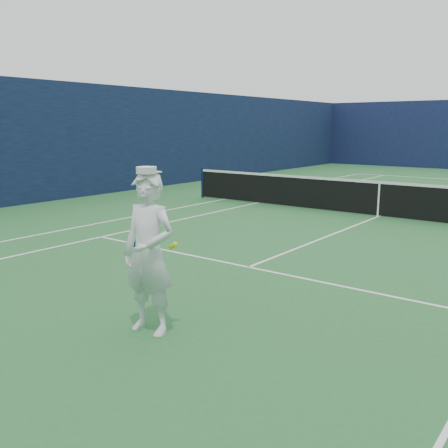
# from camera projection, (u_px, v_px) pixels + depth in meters

# --- Properties ---
(ground) EXTENTS (80.00, 80.00, 0.00)m
(ground) POSITION_uv_depth(u_px,v_px,m) (378.00, 217.00, 14.01)
(ground) COLOR #25612E
(ground) RESTS_ON ground
(court_markings) EXTENTS (11.03, 23.83, 0.01)m
(court_markings) POSITION_uv_depth(u_px,v_px,m) (378.00, 217.00, 14.01)
(court_markings) COLOR white
(court_markings) RESTS_ON ground
(windscreen_fence) EXTENTS (20.12, 36.12, 4.00)m
(windscreen_fence) POSITION_uv_depth(u_px,v_px,m) (382.00, 145.00, 13.62)
(windscreen_fence) COLOR #10173B
(windscreen_fence) RESTS_ON ground
(tennis_net) EXTENTS (12.88, 0.09, 1.07)m
(tennis_net) POSITION_uv_depth(u_px,v_px,m) (379.00, 197.00, 13.90)
(tennis_net) COLOR #141E4C
(tennis_net) RESTS_ON ground
(tennis_player) EXTENTS (0.84, 0.56, 2.05)m
(tennis_player) POSITION_uv_depth(u_px,v_px,m) (149.00, 254.00, 6.02)
(tennis_player) COLOR white
(tennis_player) RESTS_ON ground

